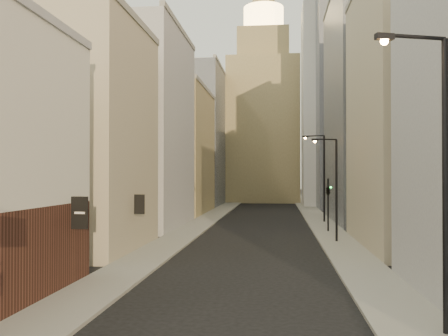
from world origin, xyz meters
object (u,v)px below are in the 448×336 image
white_tower (326,97)px  streetlamp_mid (334,183)px  traffic_light_right (328,191)px  streetlamp_far (322,173)px  clock_tower (264,114)px  streetlamp_near (439,165)px

white_tower → streetlamp_mid: 48.58m
traffic_light_right → streetlamp_far: bearing=-92.4°
streetlamp_mid → clock_tower: bearing=77.5°
clock_tower → streetlamp_mid: size_ratio=5.49×
streetlamp_mid → streetlamp_far: streetlamp_far is taller
clock_tower → streetlamp_far: bearing=-80.0°
streetlamp_near → streetlamp_far: streetlamp_near is taller
white_tower → streetlamp_near: bearing=-92.4°
clock_tower → streetlamp_far: clock_tower is taller
white_tower → streetlamp_mid: bearing=-94.7°
streetlamp_mid → streetlamp_far: 16.68m
streetlamp_near → traffic_light_right: 29.87m
streetlamp_far → clock_tower: bearing=119.9°
white_tower → streetlamp_far: bearing=-96.3°
streetlamp_far → traffic_light_right: streetlamp_far is taller
white_tower → streetlamp_near: size_ratio=4.18×
clock_tower → traffic_light_right: size_ratio=8.98×
clock_tower → streetlamp_mid: 62.18m
white_tower → streetlamp_near: 70.41m
clock_tower → streetlamp_near: 84.39m
streetlamp_mid → streetlamp_far: size_ratio=0.84×
streetlamp_mid → traffic_light_right: size_ratio=1.64×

